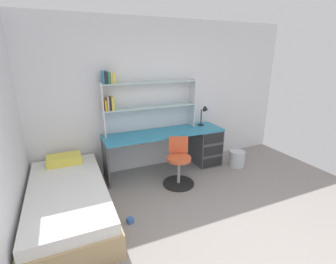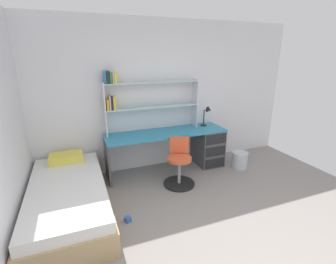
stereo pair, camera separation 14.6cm
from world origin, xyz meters
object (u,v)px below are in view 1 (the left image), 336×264
Objects in this scene: desk at (194,144)px; bed_platform at (69,201)px; bookshelf_hutch at (139,96)px; waste_bin at (237,159)px; toy_block_blue_0 at (130,220)px; swivel_chair at (179,167)px; desk_lamp at (205,113)px.

desk is 1.06× the size of bed_platform.
desk is at bearing -9.97° from bookshelf_hutch.
waste_bin is 4.30× the size of toy_block_blue_0.
waste_bin reaches higher than toy_block_blue_0.
bed_platform is at bearing -173.91° from waste_bin.
bed_platform reaches higher than toy_block_blue_0.
swivel_chair is 1.72m from bed_platform.
swivel_chair reaches higher than bed_platform.
desk reaches higher than toy_block_blue_0.
toy_block_blue_0 is (-0.59, -1.37, -1.35)m from bookshelf_hutch.
bookshelf_hutch is 2.16× the size of swivel_chair.
desk is at bearing 36.81° from toy_block_blue_0.
waste_bin is (3.04, 0.32, -0.07)m from bed_platform.
bookshelf_hutch is 1.34m from desk_lamp.
waste_bin is at bearing -17.95° from bookshelf_hutch.
bed_platform is 3.05m from waste_bin.
bookshelf_hutch reaches higher than swivel_chair.
bed_platform is at bearing -174.06° from swivel_chair.
swivel_chair is at bearing -137.31° from desk.
toy_block_blue_0 is (0.69, -0.48, -0.19)m from bed_platform.
desk is at bearing 42.69° from swivel_chair.
bed_platform is at bearing -162.75° from desk_lamp.
toy_block_blue_0 is at bearing -143.19° from desk.
desk is 30.80× the size of toy_block_blue_0.
desk is 7.16× the size of waste_bin.
waste_bin is (0.47, -0.47, -0.85)m from desk_lamp.
desk_lamp is 5.42× the size of toy_block_blue_0.
bookshelf_hutch reaches higher than desk.
waste_bin is (1.33, 0.15, -0.15)m from swivel_chair.
bed_platform is (-1.29, -0.89, -1.16)m from bookshelf_hutch.
swivel_chair is 2.56× the size of waste_bin.
desk is 2.41m from bed_platform.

